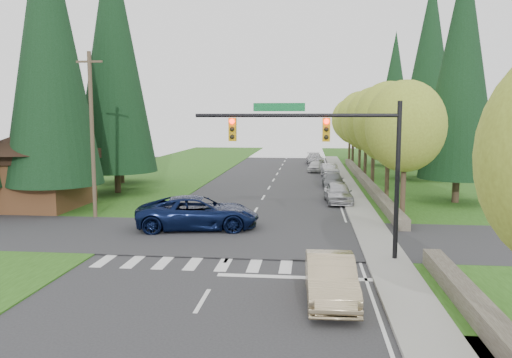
% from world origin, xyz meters
% --- Properties ---
extents(ground, '(120.00, 120.00, 0.00)m').
position_xyz_m(ground, '(0.00, 0.00, 0.00)').
color(ground, '#28282B').
rests_on(ground, ground).
extents(grass_east, '(14.00, 110.00, 0.06)m').
position_xyz_m(grass_east, '(13.00, 20.00, 0.03)').
color(grass_east, '#254B14').
rests_on(grass_east, ground).
extents(grass_west, '(14.00, 110.00, 0.06)m').
position_xyz_m(grass_west, '(-13.00, 20.00, 0.03)').
color(grass_west, '#254B14').
rests_on(grass_west, ground).
extents(cross_street, '(120.00, 8.00, 0.10)m').
position_xyz_m(cross_street, '(0.00, 8.00, 0.00)').
color(cross_street, '#28282B').
rests_on(cross_street, ground).
extents(sidewalk_east, '(1.80, 80.00, 0.13)m').
position_xyz_m(sidewalk_east, '(6.90, 22.00, 0.07)').
color(sidewalk_east, gray).
rests_on(sidewalk_east, ground).
extents(curb_east, '(0.20, 80.00, 0.13)m').
position_xyz_m(curb_east, '(6.05, 22.00, 0.07)').
color(curb_east, gray).
rests_on(curb_east, ground).
extents(stone_wall_south, '(0.70, 14.00, 0.70)m').
position_xyz_m(stone_wall_south, '(8.60, -3.00, 0.35)').
color(stone_wall_south, '#4C4438').
rests_on(stone_wall_south, ground).
extents(stone_wall_north, '(0.70, 40.00, 0.70)m').
position_xyz_m(stone_wall_north, '(8.60, 30.00, 0.35)').
color(stone_wall_north, '#4C4438').
rests_on(stone_wall_north, ground).
extents(traffic_signal, '(8.70, 0.37, 6.80)m').
position_xyz_m(traffic_signal, '(4.37, 4.50, 4.98)').
color(traffic_signal, black).
rests_on(traffic_signal, ground).
extents(brown_building, '(8.40, 8.40, 5.40)m').
position_xyz_m(brown_building, '(-15.00, 15.00, 3.14)').
color(brown_building, '#4C2D19').
rests_on(brown_building, ground).
extents(utility_pole, '(1.60, 0.24, 10.00)m').
position_xyz_m(utility_pole, '(-9.50, 12.00, 5.14)').
color(utility_pole, '#473828').
rests_on(utility_pole, ground).
extents(decid_tree_0, '(4.80, 4.80, 8.37)m').
position_xyz_m(decid_tree_0, '(9.20, 14.00, 5.60)').
color(decid_tree_0, '#38281C').
rests_on(decid_tree_0, ground).
extents(decid_tree_1, '(5.20, 5.20, 8.80)m').
position_xyz_m(decid_tree_1, '(9.30, 21.00, 5.80)').
color(decid_tree_1, '#38281C').
rests_on(decid_tree_1, ground).
extents(decid_tree_2, '(5.00, 5.00, 8.82)m').
position_xyz_m(decid_tree_2, '(9.10, 28.00, 5.93)').
color(decid_tree_2, '#38281C').
rests_on(decid_tree_2, ground).
extents(decid_tree_3, '(5.00, 5.00, 8.55)m').
position_xyz_m(decid_tree_3, '(9.20, 35.00, 5.66)').
color(decid_tree_3, '#38281C').
rests_on(decid_tree_3, ground).
extents(decid_tree_4, '(5.40, 5.40, 9.18)m').
position_xyz_m(decid_tree_4, '(9.30, 42.00, 6.06)').
color(decid_tree_4, '#38281C').
rests_on(decid_tree_4, ground).
extents(decid_tree_5, '(4.80, 4.80, 8.30)m').
position_xyz_m(decid_tree_5, '(9.10, 49.00, 5.53)').
color(decid_tree_5, '#38281C').
rests_on(decid_tree_5, ground).
extents(decid_tree_6, '(5.20, 5.20, 8.86)m').
position_xyz_m(decid_tree_6, '(9.20, 56.00, 5.86)').
color(decid_tree_6, '#38281C').
rests_on(decid_tree_6, ground).
extents(conifer_w_a, '(6.12, 6.12, 19.80)m').
position_xyz_m(conifer_w_a, '(-13.00, 14.00, 10.79)').
color(conifer_w_a, '#38281C').
rests_on(conifer_w_a, ground).
extents(conifer_w_b, '(5.44, 5.44, 17.80)m').
position_xyz_m(conifer_w_b, '(-16.00, 18.00, 9.79)').
color(conifer_w_b, '#38281C').
rests_on(conifer_w_b, ground).
extents(conifer_w_c, '(6.46, 6.46, 20.80)m').
position_xyz_m(conifer_w_c, '(-12.00, 22.00, 11.29)').
color(conifer_w_c, '#38281C').
rests_on(conifer_w_c, ground).
extents(conifer_w_e, '(5.78, 5.78, 18.80)m').
position_xyz_m(conifer_w_e, '(-14.00, 28.00, 10.29)').
color(conifer_w_e, '#38281C').
rests_on(conifer_w_e, ground).
extents(conifer_e_a, '(5.44, 5.44, 17.80)m').
position_xyz_m(conifer_e_a, '(14.00, 20.00, 9.79)').
color(conifer_e_a, '#38281C').
rests_on(conifer_e_a, ground).
extents(conifer_e_b, '(6.12, 6.12, 19.80)m').
position_xyz_m(conifer_e_b, '(15.00, 34.00, 10.79)').
color(conifer_e_b, '#38281C').
rests_on(conifer_e_b, ground).
extents(conifer_e_c, '(5.10, 5.10, 16.80)m').
position_xyz_m(conifer_e_c, '(14.00, 48.00, 9.29)').
color(conifer_e_c, '#38281C').
rests_on(conifer_e_c, ground).
extents(sedan_champagne, '(1.76, 4.63, 1.51)m').
position_xyz_m(sedan_champagne, '(4.27, -0.48, 0.75)').
color(sedan_champagne, tan).
rests_on(sedan_champagne, ground).
extents(suv_navy, '(7.06, 4.11, 1.85)m').
position_xyz_m(suv_navy, '(-2.53, 9.63, 0.92)').
color(suv_navy, '#0B1437').
rests_on(suv_navy, ground).
extents(parked_car_a, '(2.10, 4.60, 1.53)m').
position_xyz_m(parked_car_a, '(5.60, 19.04, 0.77)').
color(parked_car_a, '#B4B5BA').
rests_on(parked_car_a, ground).
extents(parked_car_b, '(1.91, 4.48, 1.29)m').
position_xyz_m(parked_car_b, '(5.60, 27.24, 0.64)').
color(parked_car_b, slate).
rests_on(parked_car_b, ground).
extents(parked_car_c, '(1.87, 4.36, 1.40)m').
position_xyz_m(parked_car_c, '(5.60, 34.82, 0.70)').
color(parked_car_c, '#BCBCC2').
rests_on(parked_car_c, ground).
extents(parked_car_d, '(1.96, 3.89, 1.27)m').
position_xyz_m(parked_car_d, '(4.20, 40.04, 0.64)').
color(parked_car_d, silver).
rests_on(parked_car_d, ground).
extents(parked_car_e, '(2.51, 5.21, 1.46)m').
position_xyz_m(parked_car_e, '(4.20, 49.25, 0.73)').
color(parked_car_e, '#A0A0A5').
rests_on(parked_car_e, ground).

